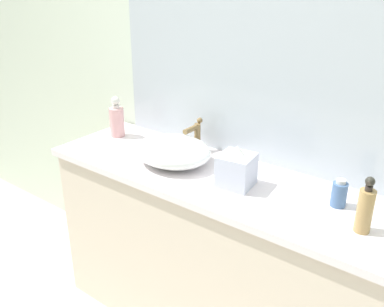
# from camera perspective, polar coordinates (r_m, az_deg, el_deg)

# --- Properties ---
(bathroom_wall_rear) EXTENTS (6.00, 0.06, 2.60)m
(bathroom_wall_rear) POSITION_cam_1_polar(r_m,az_deg,el_deg) (1.96, 9.12, 11.58)
(bathroom_wall_rear) COLOR silver
(bathroom_wall_rear) RESTS_ON ground
(vanity_counter) EXTENTS (1.62, 0.50, 0.86)m
(vanity_counter) POSITION_cam_1_polar(r_m,az_deg,el_deg) (2.11, 2.92, -13.34)
(vanity_counter) COLOR beige
(vanity_counter) RESTS_ON ground
(wall_mirror_panel) EXTENTS (1.43, 0.01, 1.18)m
(wall_mirror_panel) POSITION_cam_1_polar(r_m,az_deg,el_deg) (1.92, 8.00, 15.89)
(wall_mirror_panel) COLOR #B2BCC6
(wall_mirror_panel) RESTS_ON vanity_counter
(sink_basin) EXTENTS (0.36, 0.31, 0.12)m
(sink_basin) POSITION_cam_1_polar(r_m,az_deg,el_deg) (1.98, -2.50, 0.33)
(sink_basin) COLOR white
(sink_basin) RESTS_ON vanity_counter
(faucet) EXTENTS (0.03, 0.13, 0.16)m
(faucet) POSITION_cam_1_polar(r_m,az_deg,el_deg) (2.09, 0.49, 2.69)
(faucet) COLOR olive
(faucet) RESTS_ON vanity_counter
(soap_dispenser) EXTENTS (0.05, 0.05, 0.21)m
(soap_dispenser) POSITION_cam_1_polar(r_m,az_deg,el_deg) (1.58, 21.62, -6.69)
(soap_dispenser) COLOR #A9864F
(soap_dispenser) RESTS_ON vanity_counter
(lotion_bottle) EXTENTS (0.06, 0.06, 0.11)m
(lotion_bottle) POSITION_cam_1_polar(r_m,az_deg,el_deg) (1.72, 18.61, -5.00)
(lotion_bottle) COLOR #496A9B
(lotion_bottle) RESTS_ON vanity_counter
(perfume_bottle) EXTENTS (0.08, 0.08, 0.21)m
(perfume_bottle) POSITION_cam_1_polar(r_m,az_deg,el_deg) (2.32, -9.77, 4.36)
(perfume_bottle) COLOR #E0A2A3
(perfume_bottle) RESTS_ON vanity_counter
(tissue_box) EXTENTS (0.15, 0.15, 0.18)m
(tissue_box) POSITION_cam_1_polar(r_m,az_deg,el_deg) (1.78, 5.81, -1.98)
(tissue_box) COLOR silver
(tissue_box) RESTS_ON vanity_counter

